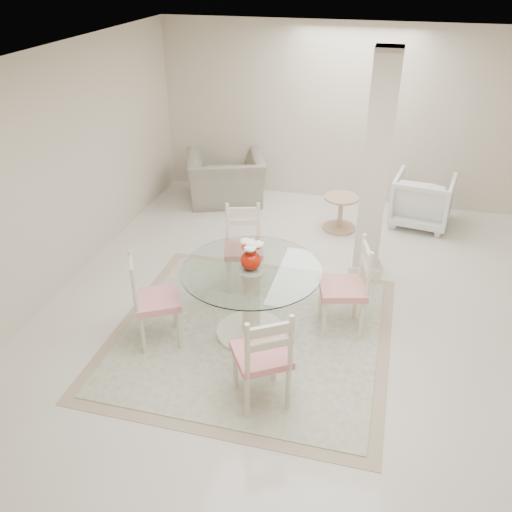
% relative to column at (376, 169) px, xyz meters
% --- Properties ---
extents(ground, '(7.00, 7.00, 0.00)m').
position_rel_column_xyz_m(ground, '(-0.50, -1.30, -1.35)').
color(ground, white).
rests_on(ground, ground).
extents(room_shell, '(6.02, 7.02, 2.71)m').
position_rel_column_xyz_m(room_shell, '(-0.50, -1.30, 0.51)').
color(room_shell, beige).
rests_on(room_shell, ground).
extents(column, '(0.30, 0.30, 2.70)m').
position_rel_column_xyz_m(column, '(0.00, 0.00, 0.00)').
color(column, beige).
rests_on(column, ground).
extents(area_rug, '(2.88, 2.88, 0.02)m').
position_rel_column_xyz_m(area_rug, '(-1.05, -1.66, -1.34)').
color(area_rug, tan).
rests_on(area_rug, ground).
extents(dining_table, '(1.41, 1.41, 0.81)m').
position_rel_column_xyz_m(dining_table, '(-1.05, -1.66, -0.94)').
color(dining_table, '#F8F1CC').
rests_on(dining_table, ground).
extents(red_vase, '(0.24, 0.23, 0.31)m').
position_rel_column_xyz_m(red_vase, '(-1.05, -1.66, -0.38)').
color(red_vase, '#AE1605').
rests_on(red_vase, dining_table).
extents(dining_chair_east, '(0.57, 0.57, 1.16)m').
position_rel_column_xyz_m(dining_chair_east, '(-0.09, -1.31, -0.74)').
color(dining_chair_east, '#F1E1C6').
rests_on(dining_chair_east, ground).
extents(dining_chair_north, '(0.55, 0.55, 1.11)m').
position_rel_column_xyz_m(dining_chair_north, '(-1.41, -0.70, -0.77)').
color(dining_chair_north, beige).
rests_on(dining_chair_north, ground).
extents(dining_chair_west, '(0.61, 0.61, 1.11)m').
position_rel_column_xyz_m(dining_chair_west, '(-2.01, -2.03, -0.76)').
color(dining_chair_west, beige).
rests_on(dining_chair_west, ground).
extents(dining_chair_south, '(0.63, 0.63, 1.14)m').
position_rel_column_xyz_m(dining_chair_south, '(-0.68, -2.61, -0.75)').
color(dining_chair_south, beige).
rests_on(dining_chair_south, ground).
extents(recliner_taupe, '(1.47, 1.39, 0.77)m').
position_rel_column_xyz_m(recliner_taupe, '(-2.35, 1.59, -0.97)').
color(recliner_taupe, gray).
rests_on(recliner_taupe, ground).
extents(armchair_white, '(0.93, 0.95, 0.76)m').
position_rel_column_xyz_m(armchair_white, '(0.67, 1.54, -0.97)').
color(armchair_white, white).
rests_on(armchair_white, ground).
extents(side_table, '(0.49, 0.49, 0.51)m').
position_rel_column_xyz_m(side_table, '(-0.46, 1.06, -1.11)').
color(side_table, tan).
rests_on(side_table, ground).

